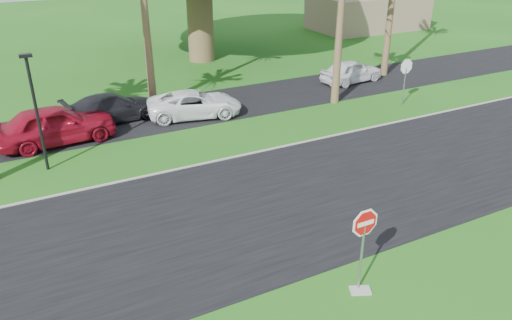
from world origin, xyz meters
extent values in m
plane|color=#1D5615|center=(0.00, 0.00, 0.00)|extent=(120.00, 120.00, 0.00)
cube|color=black|center=(0.00, 2.00, 0.01)|extent=(120.00, 8.00, 0.02)
cube|color=black|center=(0.00, 12.50, 0.01)|extent=(120.00, 5.00, 0.02)
cube|color=gray|center=(0.00, 6.05, 0.03)|extent=(120.00, 0.12, 0.06)
cylinder|color=gray|center=(0.50, -3.00, 1.00)|extent=(0.07, 0.07, 2.00)
cylinder|color=white|center=(0.50, -3.00, 2.10)|extent=(1.05, 0.02, 1.05)
cylinder|color=red|center=(0.50, -3.00, 2.10)|extent=(0.90, 0.02, 0.90)
cube|color=white|center=(0.50, -3.00, 2.10)|extent=(0.50, 0.02, 0.12)
cylinder|color=gray|center=(12.00, 8.00, 1.00)|extent=(0.07, 0.07, 2.00)
cylinder|color=white|center=(12.00, 8.00, 2.10)|extent=(1.05, 0.02, 1.05)
cylinder|color=red|center=(12.00, 8.00, 2.10)|extent=(0.90, 0.02, 0.90)
cube|color=white|center=(12.00, 8.00, 2.10)|extent=(0.50, 0.02, 0.12)
cone|color=brown|center=(0.00, 14.00, 4.75)|extent=(0.44, 0.44, 9.50)
cone|color=brown|center=(9.00, 10.00, 4.25)|extent=(0.44, 0.44, 8.50)
cylinder|color=brown|center=(6.00, 22.00, 3.00)|extent=(1.80, 1.80, 6.00)
cylinder|color=black|center=(-6.00, 8.50, 2.25)|extent=(0.12, 0.12, 4.50)
cube|color=black|center=(-6.00, 8.50, 4.58)|extent=(0.45, 0.25, 0.12)
cube|color=gray|center=(24.00, 26.00, 1.50)|extent=(10.00, 6.00, 3.00)
imported|color=maroon|center=(-5.23, 11.07, 0.86)|extent=(5.19, 2.38, 1.72)
imported|color=black|center=(-2.43, 12.70, 0.68)|extent=(4.90, 2.52, 1.36)
imported|color=white|center=(1.41, 11.42, 0.65)|extent=(5.06, 3.14, 1.31)
imported|color=white|center=(12.10, 12.64, 0.69)|extent=(4.20, 2.04, 1.38)
cube|color=#9A9B93|center=(0.50, -3.11, 0.03)|extent=(0.64, 0.54, 0.06)
camera|label=1|loc=(-6.81, -11.16, 8.91)|focal=35.00mm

